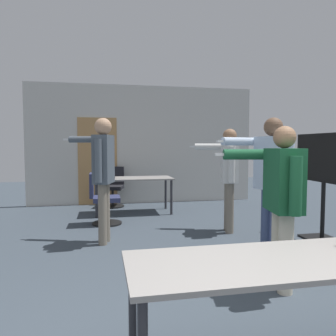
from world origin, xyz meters
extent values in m
cube|color=beige|center=(0.00, 6.49, 1.42)|extent=(5.43, 0.10, 2.83)
cube|color=#AD7F4C|center=(-1.10, 6.43, 1.02)|extent=(0.90, 0.02, 2.05)
cube|color=gray|center=(0.12, 0.26, 0.72)|extent=(1.99, 0.65, 0.03)
cylinder|color=#2D2D33|center=(-0.81, 0.53, 0.35)|extent=(0.05, 0.05, 0.70)
cube|color=gray|center=(-0.37, 5.28, 0.72)|extent=(1.60, 0.73, 0.03)
cylinder|color=#2D2D33|center=(-1.11, 4.97, 0.35)|extent=(0.05, 0.05, 0.70)
cylinder|color=#2D2D33|center=(0.37, 4.97, 0.35)|extent=(0.05, 0.05, 0.70)
cylinder|color=#2D2D33|center=(-1.11, 5.59, 0.35)|extent=(0.05, 0.05, 0.70)
cylinder|color=#2D2D33|center=(0.37, 5.59, 0.35)|extent=(0.05, 0.05, 0.70)
cube|color=black|center=(2.17, 2.75, 0.01)|extent=(0.44, 0.56, 0.03)
cylinder|color=black|center=(2.17, 2.75, 0.44)|extent=(0.06, 0.06, 0.83)
cube|color=black|center=(2.17, 2.75, 1.22)|extent=(0.04, 1.29, 0.72)
cube|color=#14331E|center=(2.19, 2.75, 1.22)|extent=(0.01, 1.19, 0.63)
cylinder|color=slate|center=(-1.00, 3.18, 0.43)|extent=(0.12, 0.12, 0.86)
cylinder|color=slate|center=(-0.95, 3.33, 0.43)|extent=(0.12, 0.12, 0.86)
cube|color=#4C5660|center=(-0.97, 3.26, 1.20)|extent=(0.32, 0.44, 0.68)
sphere|color=tan|center=(-0.97, 3.26, 1.66)|extent=(0.24, 0.24, 0.24)
cylinder|color=#4C5660|center=(-1.04, 3.02, 1.19)|extent=(0.09, 0.09, 0.59)
cylinder|color=#4C5660|center=(-1.18, 3.57, 1.49)|extent=(0.59, 0.26, 0.09)
cube|color=white|center=(-1.49, 3.66, 1.49)|extent=(0.13, 0.07, 0.03)
cylinder|color=beige|center=(0.69, 1.29, 0.38)|extent=(0.14, 0.14, 0.76)
cylinder|color=beige|center=(0.72, 1.47, 0.38)|extent=(0.14, 0.14, 0.76)
cube|color=#195633|center=(0.71, 1.38, 1.07)|extent=(0.32, 0.48, 0.60)
sphere|color=#936B4C|center=(0.71, 1.38, 1.47)|extent=(0.21, 0.21, 0.21)
cylinder|color=#195633|center=(0.66, 1.11, 1.04)|extent=(0.11, 0.11, 0.52)
cylinder|color=#195633|center=(0.49, 1.70, 1.30)|extent=(0.53, 0.19, 0.11)
cube|color=white|center=(0.21, 1.75, 1.30)|extent=(0.12, 0.06, 0.03)
cylinder|color=#3D4C75|center=(1.12, 2.21, 0.42)|extent=(0.13, 0.13, 0.84)
cylinder|color=#3D4C75|center=(1.07, 2.38, 0.42)|extent=(0.13, 0.13, 0.84)
cube|color=silver|center=(1.09, 2.29, 1.17)|extent=(0.35, 0.48, 0.66)
sphere|color=brown|center=(1.09, 2.29, 1.62)|extent=(0.23, 0.23, 0.23)
cylinder|color=silver|center=(1.17, 2.04, 1.16)|extent=(0.10, 0.10, 0.57)
cylinder|color=silver|center=(0.74, 2.46, 1.45)|extent=(0.58, 0.27, 0.10)
cube|color=white|center=(0.44, 2.37, 1.45)|extent=(0.13, 0.07, 0.03)
cylinder|color=slate|center=(0.99, 3.41, 0.40)|extent=(0.13, 0.13, 0.81)
cylinder|color=slate|center=(1.03, 3.58, 0.40)|extent=(0.13, 0.13, 0.81)
cube|color=silver|center=(1.01, 3.50, 1.12)|extent=(0.34, 0.47, 0.63)
sphere|color=#936B4C|center=(1.01, 3.50, 1.55)|extent=(0.22, 0.22, 0.22)
cylinder|color=silver|center=(0.94, 3.24, 1.10)|extent=(0.10, 0.10, 0.55)
cylinder|color=silver|center=(0.81, 3.82, 1.38)|extent=(0.56, 0.24, 0.10)
cube|color=white|center=(0.52, 3.90, 1.38)|extent=(0.13, 0.07, 0.03)
cylinder|color=black|center=(-0.92, 4.41, 0.01)|extent=(0.52, 0.52, 0.03)
cylinder|color=black|center=(-0.92, 4.41, 0.22)|extent=(0.06, 0.06, 0.38)
cube|color=navy|center=(-0.92, 4.41, 0.45)|extent=(0.46, 0.46, 0.08)
cube|color=navy|center=(-1.18, 4.41, 0.70)|extent=(0.06, 0.44, 0.42)
cylinder|color=black|center=(-0.77, 6.06, 0.01)|extent=(0.52, 0.52, 0.03)
cylinder|color=black|center=(-0.77, 6.06, 0.22)|extent=(0.06, 0.06, 0.37)
cube|color=black|center=(-0.77, 6.06, 0.44)|extent=(0.56, 0.56, 0.08)
cube|color=black|center=(-0.71, 6.31, 0.69)|extent=(0.44, 0.16, 0.42)
cylinder|color=#232328|center=(-0.78, 5.17, 0.79)|extent=(0.08, 0.08, 0.11)
camera|label=1|loc=(-0.98, -1.44, 1.39)|focal=35.00mm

